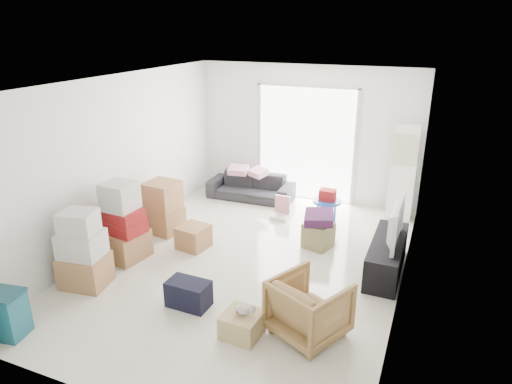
{
  "coord_description": "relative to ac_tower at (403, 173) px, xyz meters",
  "views": [
    {
      "loc": [
        2.5,
        -5.64,
        3.44
      ],
      "look_at": [
        0.08,
        0.2,
        1.08
      ],
      "focal_mm": 32.0,
      "sensor_mm": 36.0,
      "label": 1
    }
  ],
  "objects": [
    {
      "name": "television",
      "position": [
        0.05,
        -2.11,
        -0.31
      ],
      "size": [
        0.6,
        1.04,
        0.14
      ],
      "primitive_type": "imported",
      "rotation": [
        0.0,
        0.0,
        1.56
      ],
      "color": "black",
      "rests_on": "tv_console"
    },
    {
      "name": "pillow_right",
      "position": [
        -2.76,
        -0.19,
        -0.13
      ],
      "size": [
        0.45,
        0.42,
        0.12
      ],
      "primitive_type": "cube",
      "rotation": [
        0.0,
        0.0,
        -0.51
      ],
      "color": "#CF979F",
      "rests_on": "sofa"
    },
    {
      "name": "box_stack_c",
      "position": [
        -3.72,
        -2.19,
        -0.43
      ],
      "size": [
        0.69,
        0.61,
        0.91
      ],
      "rotation": [
        0.0,
        0.0,
        -0.19
      ],
      "color": "#B07D4F",
      "rests_on": "room_shell"
    },
    {
      "name": "duffel_bag",
      "position": [
        -2.18,
        -3.98,
        -0.7
      ],
      "size": [
        0.55,
        0.34,
        0.35
      ],
      "primitive_type": "cube",
      "rotation": [
        0.0,
        0.0,
        -0.02
      ],
      "color": "black",
      "rests_on": "room_shell"
    },
    {
      "name": "box_stack_b",
      "position": [
        -3.75,
        -3.23,
        -0.34
      ],
      "size": [
        0.72,
        0.68,
        1.23
      ],
      "rotation": [
        0.0,
        0.0,
        -0.14
      ],
      "color": "#B07D4F",
      "rests_on": "room_shell"
    },
    {
      "name": "pillow_left",
      "position": [
        -3.2,
        -0.2,
        -0.13
      ],
      "size": [
        0.4,
        0.33,
        0.11
      ],
      "primitive_type": "cube",
      "rotation": [
        0.0,
        0.0,
        0.14
      ],
      "color": "#CF979F",
      "rests_on": "sofa"
    },
    {
      "name": "wood_crate",
      "position": [
        -1.3,
        -4.26,
        -0.73
      ],
      "size": [
        0.46,
        0.46,
        0.29
      ],
      "primitive_type": "cube",
      "rotation": [
        0.0,
        0.0,
        -0.07
      ],
      "color": "tan",
      "rests_on": "room_shell"
    },
    {
      "name": "sofa",
      "position": [
        -2.95,
        -0.15,
        -0.53
      ],
      "size": [
        1.78,
        0.57,
        0.69
      ],
      "primitive_type": "imported",
      "rotation": [
        0.0,
        0.0,
        0.03
      ],
      "color": "#292A2F",
      "rests_on": "room_shell"
    },
    {
      "name": "box_stack_a",
      "position": [
        -3.75,
        -4.09,
        -0.38
      ],
      "size": [
        0.67,
        0.59,
        1.11
      ],
      "rotation": [
        0.0,
        0.0,
        0.11
      ],
      "color": "#B07D4F",
      "rests_on": "room_shell"
    },
    {
      "name": "tv_console",
      "position": [
        0.05,
        -2.11,
        -0.63
      ],
      "size": [
        0.45,
        1.48,
        0.49
      ],
      "primitive_type": "cube",
      "color": "black",
      "rests_on": "room_shell"
    },
    {
      "name": "sliding_door",
      "position": [
        -1.95,
        0.33,
        0.37
      ],
      "size": [
        2.1,
        0.04,
        2.33
      ],
      "color": "white",
      "rests_on": "room_shell"
    },
    {
      "name": "loose_box",
      "position": [
        -2.94,
        -2.53,
        -0.69
      ],
      "size": [
        0.51,
        0.51,
        0.37
      ],
      "primitive_type": "cube",
      "rotation": [
        0.0,
        0.0,
        -0.15
      ],
      "color": "#B07D4F",
      "rests_on": "room_shell"
    },
    {
      "name": "storage_bins",
      "position": [
        -3.85,
        -5.31,
        -0.59
      ],
      "size": [
        0.54,
        0.42,
        0.57
      ],
      "rotation": [
        0.0,
        0.0,
        0.17
      ],
      "color": "#144F60",
      "rests_on": "room_shell"
    },
    {
      "name": "armchair",
      "position": [
        -0.59,
        -3.94,
        -0.48
      ],
      "size": [
        1.0,
        0.98,
        0.79
      ],
      "primitive_type": "imported",
      "rotation": [
        0.0,
        0.0,
        2.7
      ],
      "color": "#B0864E",
      "rests_on": "room_shell"
    },
    {
      "name": "kids_table",
      "position": [
        -1.19,
        -0.75,
        -0.42
      ],
      "size": [
        0.51,
        0.51,
        0.64
      ],
      "rotation": [
        0.0,
        0.0,
        -0.05
      ],
      "color": "#184DB2",
      "rests_on": "room_shell"
    },
    {
      "name": "room_shell",
      "position": [
        -1.95,
        -2.65,
        0.48
      ],
      "size": [
        4.98,
        6.48,
        3.18
      ],
      "color": "silver",
      "rests_on": "ground"
    },
    {
      "name": "toy_walker",
      "position": [
        -2.02,
        -0.88,
        -0.76
      ],
      "size": [
        0.33,
        0.29,
        0.42
      ],
      "rotation": [
        0.0,
        0.0,
        -0.07
      ],
      "color": "silver",
      "rests_on": "room_shell"
    },
    {
      "name": "ottoman",
      "position": [
        -1.08,
        -1.73,
        -0.67
      ],
      "size": [
        0.51,
        0.51,
        0.41
      ],
      "primitive_type": "cube",
      "rotation": [
        0.0,
        0.0,
        -0.28
      ],
      "color": "#968C57",
      "rests_on": "room_shell"
    },
    {
      "name": "blanket",
      "position": [
        -1.08,
        -1.73,
        -0.39
      ],
      "size": [
        0.54,
        0.54,
        0.14
      ],
      "primitive_type": "cube",
      "rotation": [
        0.0,
        0.0,
        0.22
      ],
      "color": "#481C46",
      "rests_on": "ottoman"
    },
    {
      "name": "ac_tower",
      "position": [
        0.0,
        0.0,
        0.0
      ],
      "size": [
        0.45,
        0.3,
        1.75
      ],
      "primitive_type": "cube",
      "color": "white",
      "rests_on": "room_shell"
    },
    {
      "name": "plush_bunny",
      "position": [
        -1.27,
        -4.25,
        -0.53
      ],
      "size": [
        0.25,
        0.15,
        0.13
      ],
      "rotation": [
        0.0,
        0.0,
        0.35
      ],
      "color": "#B2ADA8",
      "rests_on": "wood_crate"
    }
  ]
}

